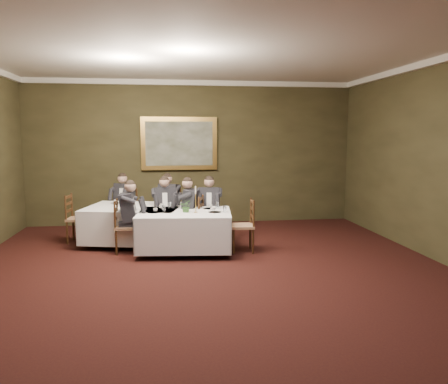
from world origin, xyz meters
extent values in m
plane|color=black|center=(0.00, 0.00, 0.00)|extent=(10.00, 10.00, 0.00)
cube|color=silver|center=(0.00, 0.00, 3.50)|extent=(8.00, 10.00, 0.10)
cube|color=#302B18|center=(0.00, 5.00, 1.75)|extent=(8.00, 0.10, 3.50)
cube|color=white|center=(0.00, 4.95, 3.44)|extent=(8.00, 0.10, 0.12)
cube|color=#311E0D|center=(-0.32, 2.23, 0.73)|extent=(1.76, 1.40, 0.04)
cube|color=white|center=(-0.32, 2.23, 0.76)|extent=(1.83, 1.46, 0.02)
cube|color=white|center=(-0.32, 2.23, 0.42)|extent=(1.85, 1.48, 0.65)
cube|color=#311E0D|center=(-1.30, 2.99, 0.73)|extent=(2.04, 1.71, 0.04)
cube|color=white|center=(-1.30, 2.99, 0.76)|extent=(2.12, 1.78, 0.02)
cube|color=white|center=(-1.30, 2.99, 0.42)|extent=(2.14, 1.81, 0.65)
cube|color=#936B4B|center=(-0.69, 3.14, 0.48)|extent=(0.46, 0.44, 0.05)
cube|color=#311E0D|center=(-0.70, 3.33, 0.73)|extent=(0.38, 0.05, 0.54)
cube|color=black|center=(-0.69, 3.14, 0.86)|extent=(0.44, 0.33, 0.55)
sphere|color=tan|center=(-0.69, 3.14, 1.24)|extent=(0.22, 0.22, 0.21)
cube|color=#936B4B|center=(0.23, 3.05, 0.48)|extent=(0.50, 0.48, 0.05)
cube|color=#311E0D|center=(0.26, 3.24, 0.73)|extent=(0.38, 0.09, 0.54)
cube|color=black|center=(0.23, 3.05, 0.86)|extent=(0.46, 0.37, 0.55)
sphere|color=tan|center=(0.23, 3.05, 1.24)|extent=(0.24, 0.24, 0.21)
cube|color=#936B4B|center=(-1.40, 2.34, 0.48)|extent=(0.42, 0.44, 0.05)
cube|color=#311E0D|center=(-1.59, 2.34, 0.73)|extent=(0.03, 0.38, 0.54)
cube|color=black|center=(-1.40, 2.34, 0.86)|extent=(0.31, 0.42, 0.55)
sphere|color=tan|center=(-1.40, 2.34, 1.24)|extent=(0.21, 0.21, 0.21)
cube|color=#936B4B|center=(0.75, 2.12, 0.48)|extent=(0.44, 0.46, 0.05)
cube|color=#311E0D|center=(0.94, 2.11, 0.73)|extent=(0.05, 0.38, 0.54)
cube|color=#936B4B|center=(-1.57, 4.03, 0.48)|extent=(0.59, 0.58, 0.05)
cube|color=#311E0D|center=(-1.48, 4.20, 0.73)|extent=(0.35, 0.21, 0.54)
cube|color=black|center=(-1.57, 4.03, 0.86)|extent=(0.52, 0.47, 0.55)
sphere|color=tan|center=(-1.57, 4.03, 1.24)|extent=(0.28, 0.28, 0.21)
cube|color=#936B4B|center=(-0.60, 3.80, 0.48)|extent=(0.57, 0.56, 0.05)
cube|color=#311E0D|center=(-0.52, 3.97, 0.73)|extent=(0.36, 0.19, 0.54)
cube|color=black|center=(-0.60, 3.80, 0.86)|extent=(0.51, 0.46, 0.55)
sphere|color=tan|center=(-0.60, 3.80, 1.24)|extent=(0.28, 0.28, 0.21)
cube|color=#936B4B|center=(-0.16, 2.72, 0.48)|extent=(0.53, 0.54, 0.05)
cube|color=#311E0D|center=(0.02, 2.67, 0.73)|extent=(0.14, 0.37, 0.54)
cube|color=black|center=(-0.16, 2.72, 0.86)|extent=(0.42, 0.49, 0.55)
sphere|color=tan|center=(-0.16, 2.72, 1.24)|extent=(0.26, 0.26, 0.21)
cube|color=#936B4B|center=(-2.44, 3.26, 0.48)|extent=(0.47, 0.48, 0.05)
cube|color=#311E0D|center=(-2.63, 3.28, 0.73)|extent=(0.07, 0.38, 0.54)
imported|color=#2D5926|center=(-0.29, 2.18, 0.89)|extent=(0.27, 0.25, 0.25)
cylinder|color=gold|center=(-0.12, 2.13, 0.78)|extent=(0.07, 0.07, 0.02)
cylinder|color=gold|center=(-0.12, 2.13, 0.95)|extent=(0.02, 0.02, 0.34)
cylinder|color=white|center=(-0.12, 2.13, 1.20)|extent=(0.02, 0.02, 0.15)
cylinder|color=white|center=(-0.75, 2.63, 0.77)|extent=(0.25, 0.25, 0.01)
cylinder|color=white|center=(-0.75, 2.78, 0.80)|extent=(0.08, 0.08, 0.05)
cylinder|color=white|center=(-0.58, 2.63, 0.83)|extent=(0.06, 0.06, 0.14)
cylinder|color=white|center=(-1.70, 3.49, 0.77)|extent=(0.25, 0.25, 0.01)
cylinder|color=white|center=(-1.70, 3.64, 0.80)|extent=(0.08, 0.08, 0.05)
cylinder|color=white|center=(-1.53, 3.49, 0.83)|extent=(0.06, 0.06, 0.14)
cube|color=gold|center=(-0.32, 4.94, 1.98)|extent=(1.84, 0.08, 1.28)
cube|color=#474A31|center=(-0.32, 4.90, 1.98)|extent=(1.62, 0.01, 1.06)
camera|label=1|loc=(-0.65, -5.82, 2.17)|focal=35.00mm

